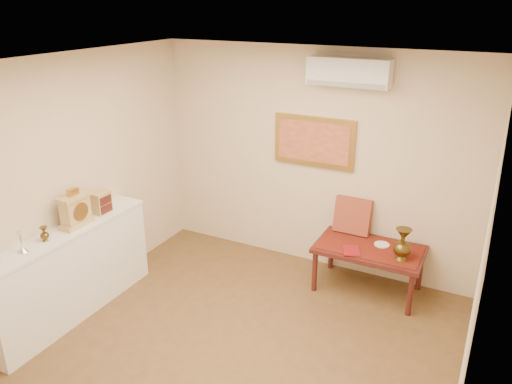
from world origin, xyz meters
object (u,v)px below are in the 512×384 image
Objects in this scene: display_ledge at (71,273)px; low_table at (369,253)px; brass_urn_tall at (403,241)px; mantel_clock at (76,210)px; wooden_chest at (101,202)px.

display_ledge is 3.27m from low_table.
brass_urn_tall is 0.49m from low_table.
mantel_clock is at bearing 83.33° from display_ledge.
brass_urn_tall is at bearing 29.95° from display_ledge.
brass_urn_tall is 0.36× the size of low_table.
wooden_chest is at bearing 92.06° from mantel_clock.
low_table is (2.66, 1.72, -0.67)m from mantel_clock.
mantel_clock is 3.24m from low_table.
display_ledge is (-3.05, -1.76, -0.28)m from brass_urn_tall.
brass_urn_tall is at bearing 27.82° from mantel_clock.
display_ledge is 0.68m from mantel_clock.
wooden_chest reaches higher than display_ledge.
mantel_clock is (-3.03, -1.60, 0.38)m from brass_urn_tall.
wooden_chest is (-0.01, 0.37, -0.05)m from mantel_clock.
low_table is at bearing 32.95° from mantel_clock.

